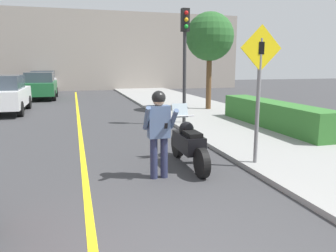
% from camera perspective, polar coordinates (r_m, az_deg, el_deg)
% --- Properties ---
extents(sidewalk_curb, '(4.40, 44.00, 0.10)m').
position_cam_1_polar(sidewalk_curb, '(9.06, 22.13, -3.45)').
color(sidewalk_curb, gray).
rests_on(sidewalk_curb, ground).
extents(road_center_line, '(0.12, 36.00, 0.01)m').
position_cam_1_polar(road_center_line, '(9.13, -14.84, -3.22)').
color(road_center_line, yellow).
rests_on(road_center_line, ground).
extents(building_backdrop, '(28.00, 1.20, 6.52)m').
position_cam_1_polar(building_backdrop, '(28.91, -14.94, 12.51)').
color(building_backdrop, gray).
rests_on(building_backdrop, ground).
extents(motorcycle, '(0.62, 2.11, 1.27)m').
position_cam_1_polar(motorcycle, '(6.95, 3.55, -3.06)').
color(motorcycle, black).
rests_on(motorcycle, ground).
extents(person_biker, '(0.59, 0.46, 1.67)m').
position_cam_1_polar(person_biker, '(6.08, -1.59, 0.03)').
color(person_biker, '#282D4C').
rests_on(person_biker, ground).
extents(crossing_sign, '(0.91, 0.08, 2.80)m').
position_cam_1_polar(crossing_sign, '(6.91, 15.59, 7.41)').
color(crossing_sign, slate).
rests_on(crossing_sign, sidewalk_curb).
extents(traffic_light, '(0.26, 0.30, 3.90)m').
position_cam_1_polar(traffic_light, '(11.59, 2.96, 13.94)').
color(traffic_light, '#2D2D30').
rests_on(traffic_light, sidewalk_curb).
extents(hedge_row, '(0.90, 5.33, 0.82)m').
position_cam_1_polar(hedge_row, '(11.41, 17.84, 1.96)').
color(hedge_row, '#33702D').
rests_on(hedge_row, sidewalk_curb).
extents(street_tree, '(2.17, 2.17, 4.36)m').
position_cam_1_polar(street_tree, '(15.38, 7.28, 15.09)').
color(street_tree, brown).
rests_on(street_tree, sidewalk_curb).
extents(parked_car_white, '(1.88, 4.20, 1.68)m').
position_cam_1_polar(parked_car_white, '(16.27, -26.75, 4.99)').
color(parked_car_white, black).
rests_on(parked_car_white, ground).
extents(parked_car_green, '(1.88, 4.20, 1.68)m').
position_cam_1_polar(parked_car_green, '(22.09, -21.32, 6.59)').
color(parked_car_green, black).
rests_on(parked_car_green, ground).
extents(parked_car_silver, '(1.88, 4.20, 1.68)m').
position_cam_1_polar(parked_car_silver, '(27.39, -20.80, 7.27)').
color(parked_car_silver, black).
rests_on(parked_car_silver, ground).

